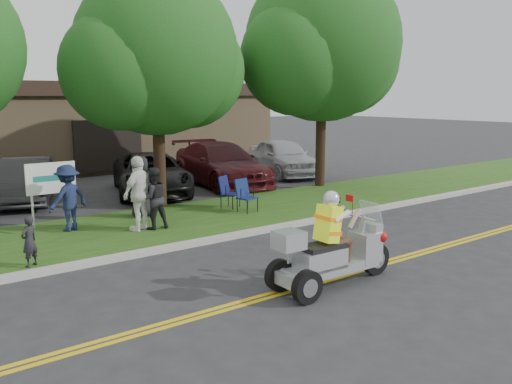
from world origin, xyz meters
TOP-DOWN VIEW (x-y plane):
  - ground at (0.00, 0.00)m, footprint 120.00×120.00m
  - centerline_near at (0.00, -0.58)m, footprint 60.00×0.10m
  - centerline_far at (0.00, -0.42)m, footprint 60.00×0.10m
  - curb at (0.00, 3.05)m, footprint 60.00×0.25m
  - grass_verge at (0.00, 5.20)m, footprint 60.00×4.00m
  - commercial_building at (2.00, 18.98)m, footprint 18.00×8.20m
  - tree_mid at (0.55, 7.23)m, footprint 5.88×4.80m
  - tree_right at (7.06, 7.03)m, footprint 6.86×5.60m
  - business_sign at (-2.90, 6.60)m, footprint 1.25×0.06m
  - trike_scooter at (-0.19, -0.81)m, footprint 2.72×0.92m
  - lawn_chair_a at (2.07, 4.99)m, footprint 0.58×0.60m
  - lawn_chair_b at (1.98, 5.76)m, footprint 0.68×0.69m
  - spectator_adult_mid at (-0.98, 4.70)m, footprint 0.80×0.64m
  - spectator_adult_right at (-1.31, 4.78)m, footprint 1.19×0.88m
  - spectator_chair_a at (-2.74, 5.82)m, footprint 1.22×0.95m
  - spectator_chair_b at (-0.60, 6.17)m, footprint 0.87×0.60m
  - child_left at (-4.32, 3.40)m, footprint 0.45×0.40m
  - parked_car_left at (-2.47, 10.81)m, footprint 2.91×4.55m
  - parked_car_mid at (1.43, 9.71)m, footprint 3.98×5.65m
  - parked_car_right at (4.47, 9.85)m, footprint 3.00×5.84m
  - parked_car_far_right at (8.00, 10.36)m, footprint 3.08×4.98m

SIDE VIEW (x-z plane):
  - ground at x=0.00m, z-range 0.00..0.00m
  - centerline_near at x=0.00m, z-range 0.00..0.01m
  - centerline_far at x=0.00m, z-range 0.00..0.01m
  - grass_verge at x=0.00m, z-range 0.01..0.11m
  - curb at x=0.00m, z-range 0.00..0.12m
  - child_left at x=-4.32m, z-range 0.10..1.13m
  - trike_scooter at x=-0.19m, z-range -0.27..1.52m
  - lawn_chair_b at x=1.98m, z-range 0.16..1.12m
  - lawn_chair_a at x=2.07m, z-range 0.16..1.12m
  - parked_car_left at x=-2.47m, z-range 0.00..1.42m
  - parked_car_mid at x=1.43m, z-range 0.00..1.43m
  - parked_car_far_right at x=8.00m, z-range 0.00..1.58m
  - parked_car_right at x=4.47m, z-range 0.00..1.62m
  - spectator_adult_mid at x=-0.98m, z-range 0.10..1.67m
  - spectator_chair_a at x=-2.74m, z-range 0.10..1.76m
  - spectator_chair_b at x=-0.60m, z-range 0.10..1.79m
  - spectator_adult_right at x=-1.31m, z-range 0.10..1.98m
  - business_sign at x=-2.90m, z-range 0.38..2.13m
  - commercial_building at x=2.00m, z-range 0.01..4.01m
  - tree_mid at x=0.55m, z-range 0.91..7.96m
  - tree_right at x=7.06m, z-range 0.99..9.06m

